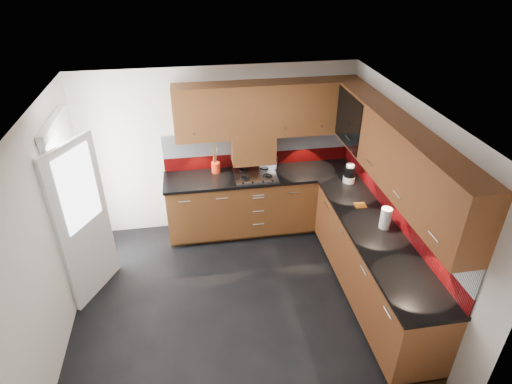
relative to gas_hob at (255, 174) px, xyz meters
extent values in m
cube|color=black|center=(-0.45, -1.47, -0.97)|extent=(4.00, 3.80, 0.02)
cube|color=white|center=(-0.45, -1.47, 1.49)|extent=(4.00, 3.80, 0.10)
cube|color=silver|center=(-0.45, 0.37, 0.24)|extent=(4.00, 0.08, 2.64)
cube|color=silver|center=(-0.45, -3.31, 0.24)|extent=(4.00, 0.08, 2.64)
cube|color=silver|center=(-2.39, -1.47, 0.24)|extent=(0.08, 3.80, 2.64)
cube|color=silver|center=(1.49, -1.47, 0.24)|extent=(0.08, 3.80, 2.64)
cube|color=#5F3415|center=(0.10, 0.03, -0.48)|extent=(2.70, 0.60, 0.95)
cube|color=brown|center=(1.15, -1.57, -0.48)|extent=(0.60, 2.60, 0.95)
cube|color=#452D13|center=(0.10, 0.06, -0.91)|extent=(2.70, 0.54, 0.10)
cube|color=#452D13|center=(1.18, -1.57, -0.91)|extent=(0.54, 2.60, 0.10)
cube|color=black|center=(0.09, 0.02, -0.04)|extent=(2.72, 0.62, 0.04)
cube|color=black|center=(1.14, -1.59, -0.04)|extent=(0.62, 2.60, 0.04)
cube|color=maroon|center=(0.10, 0.32, 0.08)|extent=(2.70, 0.02, 0.20)
cube|color=silver|center=(0.10, 0.32, 0.35)|extent=(2.70, 0.02, 0.34)
cube|color=maroon|center=(1.44, -1.27, 0.08)|extent=(0.02, 3.20, 0.20)
cube|color=silver|center=(1.44, -1.27, 0.35)|extent=(0.02, 3.20, 0.34)
cube|color=#5F3415|center=(0.20, 0.17, 0.88)|extent=(2.50, 0.33, 0.72)
cube|color=brown|center=(1.29, -1.43, 0.88)|extent=(0.33, 2.87, 0.72)
cube|color=silver|center=(0.05, -0.01, 0.67)|extent=(1.80, 0.01, 0.16)
cube|color=silver|center=(1.11, -1.47, 0.67)|extent=(0.01, 2.00, 0.16)
cube|color=#5F3415|center=(0.00, 0.17, 0.32)|extent=(0.60, 0.33, 0.40)
cube|color=black|center=(1.11, -0.40, 0.88)|extent=(0.01, 0.80, 0.66)
cube|color=#FFD18C|center=(1.42, -0.40, 0.88)|extent=(0.01, 0.76, 0.64)
cube|color=black|center=(1.29, -0.40, 0.90)|extent=(0.29, 0.76, 0.01)
cylinder|color=black|center=(1.29, -0.65, 1.00)|extent=(0.07, 0.07, 0.16)
cylinder|color=black|center=(1.29, -0.50, 1.00)|extent=(0.07, 0.07, 0.16)
cylinder|color=white|center=(1.29, -0.35, 1.00)|extent=(0.07, 0.07, 0.16)
cylinder|color=black|center=(1.29, -0.20, 1.00)|extent=(0.07, 0.07, 0.16)
cube|color=white|center=(-2.31, -0.57, 0.06)|extent=(0.06, 0.95, 2.04)
cube|color=white|center=(-2.13, -0.92, 0.04)|extent=(0.42, 0.73, 1.98)
cube|color=white|center=(-2.10, -0.92, 0.49)|extent=(0.28, 0.50, 0.90)
cube|color=silver|center=(0.00, 0.01, -0.01)|extent=(0.59, 0.51, 0.02)
torus|color=black|center=(-0.15, -0.11, 0.02)|extent=(0.13, 0.13, 0.02)
torus|color=black|center=(0.15, -0.11, 0.02)|extent=(0.13, 0.13, 0.02)
torus|color=black|center=(-0.15, 0.13, 0.02)|extent=(0.13, 0.13, 0.02)
torus|color=black|center=(0.15, 0.13, 0.02)|extent=(0.13, 0.13, 0.02)
cube|color=black|center=(0.00, -0.23, 0.00)|extent=(0.45, 0.04, 0.02)
cylinder|color=red|center=(-0.53, 0.18, 0.06)|extent=(0.12, 0.12, 0.15)
cylinder|color=olive|center=(-0.53, 0.20, 0.25)|extent=(0.06, 0.02, 0.31)
cylinder|color=olive|center=(-0.53, 0.20, 0.24)|extent=(0.06, 0.02, 0.29)
cylinder|color=olive|center=(-0.54, 0.20, 0.26)|extent=(0.06, 0.04, 0.33)
cylinder|color=olive|center=(-0.52, 0.20, 0.23)|extent=(0.05, 0.04, 0.27)
cylinder|color=olive|center=(-0.55, 0.19, 0.25)|extent=(0.03, 0.05, 0.30)
cube|color=silver|center=(0.22, 0.17, 0.07)|extent=(0.27, 0.21, 0.17)
cube|color=black|center=(0.22, 0.17, 0.16)|extent=(0.18, 0.07, 0.01)
cube|color=black|center=(0.22, 0.21, 0.16)|extent=(0.18, 0.07, 0.01)
cylinder|color=white|center=(1.23, -0.39, 0.03)|extent=(0.16, 0.16, 0.09)
cylinder|color=black|center=(1.23, -0.39, 0.14)|extent=(0.15, 0.15, 0.14)
cylinder|color=white|center=(1.23, -0.39, 0.23)|extent=(0.11, 0.11, 0.04)
cylinder|color=white|center=(1.26, -1.48, 0.11)|extent=(0.15, 0.15, 0.26)
cube|color=orange|center=(1.16, -0.99, -0.01)|extent=(0.14, 0.12, 0.01)
camera|label=1|loc=(-0.84, -5.19, 2.84)|focal=30.00mm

